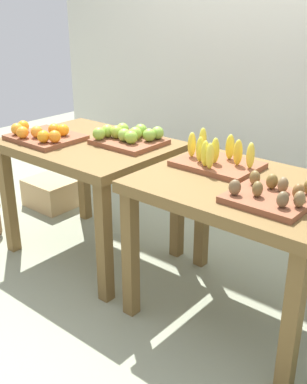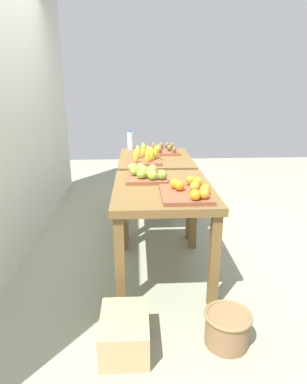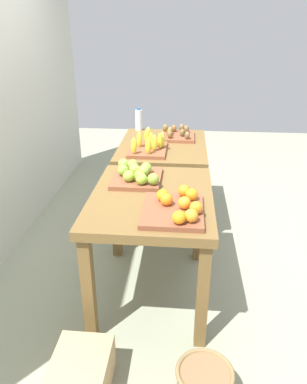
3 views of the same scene
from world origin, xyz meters
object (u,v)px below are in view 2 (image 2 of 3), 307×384
Objects in this scene: display_table_left at (163,200)px; orange_bin at (188,191)px; water_bottle at (130,141)px; watermelon_pile at (168,189)px; cardboard_produce_box at (125,333)px; display_table_right at (155,167)px; wicker_basket at (227,327)px; apple_bin at (146,174)px; kiwi_bin at (165,150)px; banana_crate at (146,157)px.

display_table_left is 0.33m from orange_bin.
watermelon_pile is at bearing -51.15° from water_bottle.
cardboard_produce_box is (-0.62, 0.47, -0.72)m from orange_bin.
watermelon_pile is (0.89, -0.24, -0.55)m from display_table_right.
display_table_left is at bearing 34.95° from orange_bin.
apple_bin is at bearing 24.00° from wicker_basket.
kiwi_bin is at bearing -11.01° from cardboard_produce_box.
water_bottle is at bearing 128.85° from watermelon_pile.
wicker_basket is at bearing -165.33° from water_bottle.
banana_crate is 0.51m from kiwi_bin.
display_table_left is 2.29× the size of orange_bin.
water_bottle is 0.36× the size of watermelon_pile.
cardboard_produce_box is (-0.01, 0.65, -0.00)m from wicker_basket.
cardboard_produce_box is (-2.44, 0.01, -0.79)m from water_bottle.
display_table_left is 2.36× the size of banana_crate.
cardboard_produce_box is at bearing 142.68° from orange_bin.
banana_crate is 1.38m from watermelon_pile.
orange_bin is at bearing -166.04° from banana_crate.
banana_crate is at bearing 7.17° from display_table_left.
display_table_right is 2.60× the size of apple_bin.
orange_bin is 1.03× the size of banana_crate.
water_bottle is at bearing 58.64° from kiwi_bin.
apple_bin is at bearing -173.35° from water_bottle.
cardboard_produce_box is at bearing 90.83° from wicker_basket.
orange_bin is 1.50× the size of wicker_basket.
display_table_left is 1.00× the size of display_table_right.
wicker_basket is at bearing -157.58° from display_table_left.
watermelon_pile is 2.86m from wicker_basket.
orange_bin is 0.96m from wicker_basket.
display_table_right is 2.08m from wicker_basket.
orange_bin is at bearing -165.98° from water_bottle.
apple_bin reaches higher than display_table_right.
wicker_basket is (-1.97, -0.35, -0.56)m from display_table_right.
banana_crate is 1.89× the size of water_bottle.
watermelon_pile is at bearing -15.21° from display_table_right.
cardboard_produce_box is at bearing 168.99° from kiwi_bin.
kiwi_bin is at bearing -28.08° from banana_crate.
watermelon_pile reaches higher than wicker_basket.
apple_bin is 1.96m from watermelon_pile.
display_table_left is 2.60× the size of cardboard_produce_box.
water_bottle is at bearing 10.26° from display_table_left.
apple_bin reaches higher than kiwi_bin.
banana_crate is 1.90m from cardboard_produce_box.
cardboard_produce_box is at bearing 160.72° from display_table_left.
wicker_basket is at bearing -165.11° from banana_crate.
orange_bin is 0.70× the size of watermelon_pile.
wicker_basket is at bearing -174.14° from kiwi_bin.
water_bottle is at bearing 14.67° from wicker_basket.
kiwi_bin is 1.19× the size of wicker_basket.
display_table_left is 1.08m from wicker_basket.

